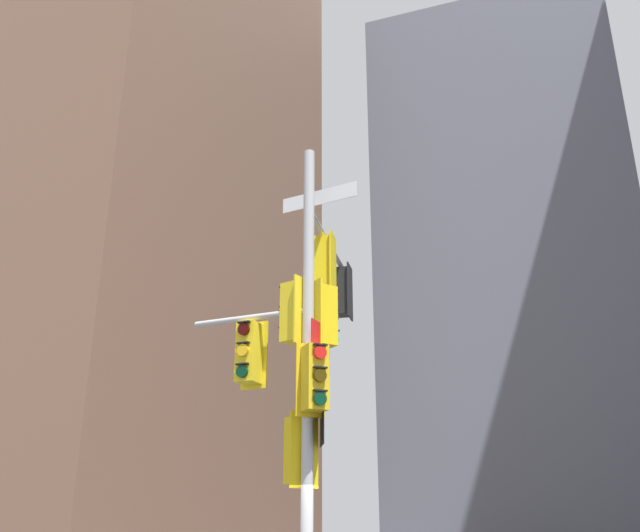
{
  "coord_description": "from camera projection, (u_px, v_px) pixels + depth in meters",
  "views": [
    {
      "loc": [
        3.79,
        -9.93,
        1.99
      ],
      "look_at": [
        0.02,
        0.52,
        6.16
      ],
      "focal_mm": 38.32,
      "sensor_mm": 36.0,
      "label": 1
    }
  ],
  "objects": [
    {
      "name": "signal_pole_assembly",
      "position": [
        308.0,
        343.0,
        11.4
      ],
      "size": [
        2.94,
        3.54,
        8.14
      ],
      "color": "#B2B2B5",
      "rests_on": "ground"
    },
    {
      "name": "building_mid_block",
      "position": [
        512.0,
        281.0,
        38.11
      ],
      "size": [
        12.72,
        12.72,
        29.17
      ],
      "primitive_type": "cube",
      "color": "slate",
      "rests_on": "ground"
    },
    {
      "name": "building_tower_left",
      "position": [
        86.0,
        146.0,
        29.3
      ],
      "size": [
        15.87,
        15.87,
        34.21
      ],
      "primitive_type": "cube",
      "color": "brown",
      "rests_on": "ground"
    }
  ]
}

